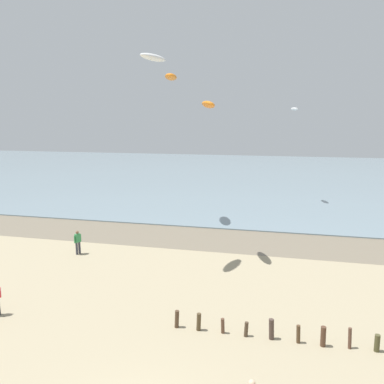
{
  "coord_description": "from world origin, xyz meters",
  "views": [
    {
      "loc": [
        3.73,
        -8.71,
        9.33
      ],
      "look_at": [
        -0.59,
        10.26,
        5.63
      ],
      "focal_mm": 35.4,
      "sensor_mm": 36.0,
      "label": 1
    }
  ],
  "objects_px": {
    "kite_aloft_3": "(153,58)",
    "kite_aloft_4": "(294,109)",
    "person_nearest_camera": "(78,242)",
    "kite_aloft_0": "(171,77)",
    "kite_aloft_5": "(208,105)"
  },
  "relations": [
    {
      "from": "kite_aloft_3",
      "to": "kite_aloft_4",
      "type": "bearing_deg",
      "value": 173.04
    },
    {
      "from": "person_nearest_camera",
      "to": "kite_aloft_3",
      "type": "distance_m",
      "value": 13.52
    },
    {
      "from": "kite_aloft_0",
      "to": "kite_aloft_4",
      "type": "bearing_deg",
      "value": -58.15
    },
    {
      "from": "kite_aloft_0",
      "to": "kite_aloft_3",
      "type": "bearing_deg",
      "value": 176.94
    },
    {
      "from": "kite_aloft_0",
      "to": "kite_aloft_5",
      "type": "height_order",
      "value": "kite_aloft_0"
    },
    {
      "from": "person_nearest_camera",
      "to": "kite_aloft_4",
      "type": "distance_m",
      "value": 27.72
    },
    {
      "from": "person_nearest_camera",
      "to": "kite_aloft_0",
      "type": "xyz_separation_m",
      "value": [
        4.07,
        10.06,
        12.14
      ]
    },
    {
      "from": "kite_aloft_4",
      "to": "kite_aloft_3",
      "type": "bearing_deg",
      "value": 145.2
    },
    {
      "from": "kite_aloft_0",
      "to": "kite_aloft_4",
      "type": "xyz_separation_m",
      "value": [
        10.99,
        11.11,
        -2.5
      ]
    },
    {
      "from": "person_nearest_camera",
      "to": "kite_aloft_4",
      "type": "height_order",
      "value": "kite_aloft_4"
    },
    {
      "from": "kite_aloft_0",
      "to": "kite_aloft_5",
      "type": "relative_size",
      "value": 1.31
    },
    {
      "from": "person_nearest_camera",
      "to": "kite_aloft_4",
      "type": "bearing_deg",
      "value": 54.57
    },
    {
      "from": "kite_aloft_0",
      "to": "kite_aloft_3",
      "type": "xyz_separation_m",
      "value": [
        1.95,
        -10.61,
        -0.05
      ]
    },
    {
      "from": "kite_aloft_0",
      "to": "kite_aloft_3",
      "type": "height_order",
      "value": "kite_aloft_0"
    },
    {
      "from": "person_nearest_camera",
      "to": "kite_aloft_0",
      "type": "distance_m",
      "value": 16.28
    }
  ]
}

